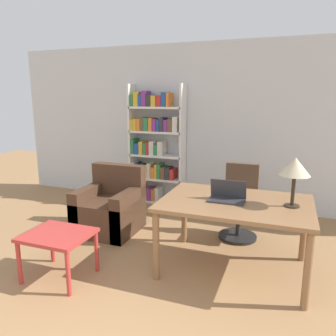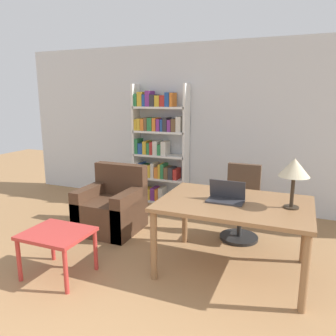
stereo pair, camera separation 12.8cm
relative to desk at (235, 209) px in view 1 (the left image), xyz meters
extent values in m
cube|color=silver|center=(-0.43, 2.07, 0.67)|extent=(8.00, 0.06, 2.70)
cube|color=olive|center=(0.00, 0.00, 0.07)|extent=(1.54, 1.07, 0.04)
cylinder|color=olive|center=(-0.71, -0.47, -0.32)|extent=(0.07, 0.07, 0.73)
cylinder|color=olive|center=(0.71, -0.47, -0.32)|extent=(0.07, 0.07, 0.73)
cylinder|color=olive|center=(-0.71, 0.47, -0.32)|extent=(0.07, 0.07, 0.73)
cylinder|color=olive|center=(0.71, 0.47, -0.32)|extent=(0.07, 0.07, 0.73)
cube|color=#2D2D33|center=(-0.09, -0.05, 0.10)|extent=(0.37, 0.20, 0.02)
cube|color=#2D2D33|center=(-0.09, 0.03, 0.21)|extent=(0.37, 0.05, 0.20)
cube|color=navy|center=(-0.09, 0.04, 0.21)|extent=(0.34, 0.04, 0.17)
cylinder|color=#2D2319|center=(0.55, 0.03, 0.10)|extent=(0.15, 0.15, 0.01)
cylinder|color=#2D2319|center=(0.55, 0.03, 0.26)|extent=(0.04, 0.04, 0.30)
cone|color=#C6B793|center=(0.55, 0.03, 0.50)|extent=(0.30, 0.30, 0.18)
cylinder|color=black|center=(-0.08, 0.83, -0.66)|extent=(0.50, 0.50, 0.04)
cylinder|color=#262626|center=(-0.08, 0.83, -0.49)|extent=(0.06, 0.06, 0.31)
cube|color=#4C3828|center=(-0.08, 0.83, -0.28)|extent=(0.45, 0.45, 0.10)
cube|color=#4C3828|center=(-0.08, 1.02, 0.03)|extent=(0.43, 0.08, 0.52)
cube|color=#B2332D|center=(-1.66, -0.79, -0.22)|extent=(0.66, 0.55, 0.04)
cylinder|color=#B2332D|center=(-1.95, -1.03, -0.46)|extent=(0.04, 0.04, 0.45)
cylinder|color=#B2332D|center=(-1.37, -1.03, -0.46)|extent=(0.04, 0.04, 0.45)
cylinder|color=#B2332D|center=(-1.95, -0.55, -0.46)|extent=(0.04, 0.04, 0.45)
cylinder|color=#B2332D|center=(-1.37, -0.55, -0.46)|extent=(0.04, 0.04, 0.45)
cube|color=#472D1E|center=(-1.79, 0.44, -0.46)|extent=(0.78, 0.77, 0.46)
cube|color=#472D1E|center=(-1.79, 0.74, -0.01)|extent=(0.78, 0.16, 0.44)
cube|color=#472D1E|center=(-2.10, 0.44, -0.38)|extent=(0.16, 0.77, 0.61)
cube|color=#472D1E|center=(-1.48, 0.44, -0.38)|extent=(0.16, 0.77, 0.61)
cube|color=white|center=(-2.13, 1.88, 0.34)|extent=(0.04, 0.28, 2.05)
cube|color=white|center=(-1.19, 1.88, 0.34)|extent=(0.04, 0.28, 2.05)
cube|color=white|center=(-1.66, 1.88, -0.67)|extent=(0.94, 0.28, 0.04)
cube|color=#333338|center=(-2.07, 1.88, -0.55)|extent=(0.09, 0.24, 0.19)
cube|color=brown|center=(-2.00, 1.88, -0.54)|extent=(0.04, 0.24, 0.22)
cube|color=gold|center=(-1.93, 1.88, -0.56)|extent=(0.08, 0.24, 0.19)
cube|color=gold|center=(-1.85, 1.88, -0.56)|extent=(0.06, 0.24, 0.19)
cube|color=#7F338C|center=(-1.78, 1.88, -0.54)|extent=(0.08, 0.24, 0.22)
cube|color=orange|center=(-1.70, 1.88, -0.55)|extent=(0.06, 0.24, 0.20)
cube|color=silver|center=(-1.62, 1.88, -0.53)|extent=(0.07, 0.24, 0.23)
cube|color=white|center=(-1.66, 1.88, -0.26)|extent=(0.94, 0.28, 0.04)
cube|color=silver|center=(-2.08, 1.88, -0.11)|extent=(0.06, 0.24, 0.26)
cube|color=#234C99|center=(-2.02, 1.88, -0.12)|extent=(0.04, 0.24, 0.24)
cube|color=#2D7F47|center=(-1.96, 1.88, -0.13)|extent=(0.07, 0.24, 0.21)
cube|color=brown|center=(-1.90, 1.88, -0.14)|extent=(0.05, 0.24, 0.20)
cube|color=gold|center=(-1.84, 1.88, -0.13)|extent=(0.06, 0.24, 0.21)
cube|color=silver|center=(-1.78, 1.88, -0.11)|extent=(0.06, 0.24, 0.26)
cube|color=orange|center=(-1.70, 1.88, -0.14)|extent=(0.07, 0.24, 0.19)
cube|color=gold|center=(-1.64, 1.88, -0.12)|extent=(0.04, 0.24, 0.25)
cube|color=#2D7F47|center=(-1.59, 1.88, -0.11)|extent=(0.06, 0.24, 0.25)
cube|color=brown|center=(-1.52, 1.88, -0.14)|extent=(0.07, 0.24, 0.20)
cube|color=#333338|center=(-1.44, 1.88, -0.14)|extent=(0.08, 0.24, 0.20)
cube|color=#B72D28|center=(-1.35, 1.88, -0.15)|extent=(0.07, 0.24, 0.18)
cube|color=white|center=(-1.66, 1.88, 0.15)|extent=(0.94, 0.28, 0.04)
cube|color=#2D7F47|center=(-2.08, 1.88, 0.30)|extent=(0.06, 0.24, 0.26)
cube|color=#234C99|center=(-2.00, 1.88, 0.27)|extent=(0.08, 0.24, 0.19)
cube|color=gold|center=(-1.92, 1.88, 0.28)|extent=(0.07, 0.24, 0.22)
cube|color=#2D7F47|center=(-1.85, 1.88, 0.27)|extent=(0.05, 0.24, 0.20)
cube|color=#B72D28|center=(-1.79, 1.88, 0.28)|extent=(0.05, 0.24, 0.22)
cube|color=silver|center=(-1.72, 1.88, 0.29)|extent=(0.08, 0.24, 0.24)
cube|color=#2D7F47|center=(-1.64, 1.88, 0.26)|extent=(0.06, 0.24, 0.18)
cube|color=silver|center=(-1.56, 1.88, 0.29)|extent=(0.09, 0.24, 0.24)
cube|color=white|center=(-1.66, 1.88, 0.56)|extent=(0.94, 0.28, 0.04)
cube|color=gold|center=(-2.09, 1.88, 0.68)|extent=(0.05, 0.24, 0.19)
cube|color=gold|center=(-2.03, 1.88, 0.68)|extent=(0.06, 0.24, 0.20)
cube|color=orange|center=(-1.96, 1.88, 0.68)|extent=(0.06, 0.24, 0.20)
cube|color=brown|center=(-1.89, 1.88, 0.69)|extent=(0.05, 0.24, 0.23)
cube|color=#2D7F47|center=(-1.82, 1.88, 0.69)|extent=(0.08, 0.24, 0.22)
cube|color=orange|center=(-1.74, 1.88, 0.69)|extent=(0.07, 0.24, 0.22)
cube|color=#7F338C|center=(-1.66, 1.88, 0.68)|extent=(0.06, 0.24, 0.20)
cube|color=#234C99|center=(-1.60, 1.88, 0.68)|extent=(0.04, 0.24, 0.20)
cube|color=#333338|center=(-1.54, 1.88, 0.70)|extent=(0.07, 0.24, 0.23)
cube|color=#7F338C|center=(-1.46, 1.88, 0.68)|extent=(0.06, 0.24, 0.20)
cube|color=brown|center=(-1.38, 1.88, 0.69)|extent=(0.08, 0.24, 0.21)
cube|color=silver|center=(-1.30, 1.88, 0.71)|extent=(0.08, 0.24, 0.25)
cube|color=white|center=(-1.66, 1.88, 0.97)|extent=(0.94, 0.28, 0.04)
cube|color=#2D7F47|center=(-2.08, 1.88, 1.10)|extent=(0.06, 0.24, 0.21)
cube|color=gold|center=(-2.00, 1.88, 1.11)|extent=(0.09, 0.24, 0.24)
cube|color=#234C99|center=(-1.92, 1.88, 1.09)|extent=(0.05, 0.24, 0.20)
cube|color=#7F338C|center=(-1.85, 1.88, 1.12)|extent=(0.08, 0.24, 0.26)
cube|color=#333338|center=(-1.77, 1.88, 1.09)|extent=(0.08, 0.24, 0.20)
cube|color=gold|center=(-1.68, 1.88, 1.08)|extent=(0.08, 0.24, 0.18)
cube|color=#B72D28|center=(-1.58, 1.88, 1.08)|extent=(0.09, 0.24, 0.18)
cube|color=#234C99|center=(-1.50, 1.88, 1.11)|extent=(0.08, 0.24, 0.23)
cube|color=orange|center=(-1.43, 1.88, 1.10)|extent=(0.04, 0.24, 0.23)
camera|label=1|loc=(0.47, -3.30, 1.16)|focal=35.00mm
camera|label=2|loc=(0.59, -3.25, 1.16)|focal=35.00mm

